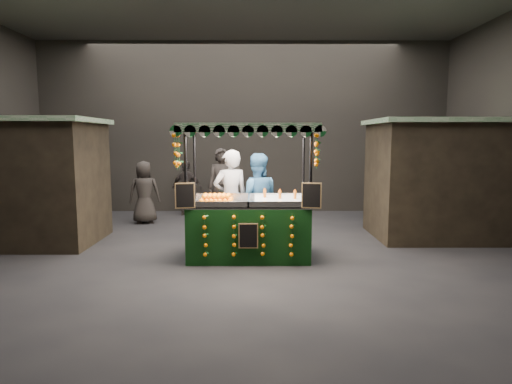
{
  "coord_description": "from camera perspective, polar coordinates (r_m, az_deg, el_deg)",
  "views": [
    {
      "loc": [
        0.32,
        -8.09,
        2.19
      ],
      "look_at": [
        0.35,
        0.15,
        1.18
      ],
      "focal_mm": 30.75,
      "sensor_mm": 36.0,
      "label": 1
    }
  ],
  "objects": [
    {
      "name": "neighbour_stall_left",
      "position": [
        10.28,
        -27.58,
        1.3
      ],
      "size": [
        3.0,
        2.2,
        2.6
      ],
      "color": "black",
      "rests_on": "ground"
    },
    {
      "name": "vendor_blue",
      "position": [
        8.96,
        0.1,
        -0.98
      ],
      "size": [
        0.92,
        0.72,
        1.89
      ],
      "rotation": [
        0.0,
        0.0,
        3.15
      ],
      "color": "navy",
      "rests_on": "ground"
    },
    {
      "name": "shopper_5",
      "position": [
        12.06,
        20.05,
        0.56
      ],
      "size": [
        1.44,
        1.7,
        1.84
      ],
      "rotation": [
        0.0,
        0.0,
        2.2
      ],
      "color": "#2A2722",
      "rests_on": "ground"
    },
    {
      "name": "ground",
      "position": [
        8.39,
        -2.44,
        -8.13
      ],
      "size": [
        12.0,
        12.0,
        0.0
      ],
      "primitive_type": "plane",
      "color": "black",
      "rests_on": "ground"
    },
    {
      "name": "shopper_2",
      "position": [
        12.61,
        -8.97,
        0.49
      ],
      "size": [
        0.98,
        0.6,
        1.55
      ],
      "rotation": [
        0.0,
        0.0,
        2.88
      ],
      "color": "#2E2825",
      "rests_on": "ground"
    },
    {
      "name": "market_hall",
      "position": [
        8.18,
        -2.57,
        15.39
      ],
      "size": [
        12.1,
        10.1,
        5.05
      ],
      "color": "black",
      "rests_on": "ground"
    },
    {
      "name": "shopper_3",
      "position": [
        11.19,
        -3.22,
        -0.17
      ],
      "size": [
        1.16,
        1.11,
        1.58
      ],
      "rotation": [
        0.0,
        0.0,
        0.7
      ],
      "color": "#2C2823",
      "rests_on": "ground"
    },
    {
      "name": "juice_stall",
      "position": [
        8.01,
        -0.87,
        -3.29
      ],
      "size": [
        2.52,
        1.48,
        2.44
      ],
      "color": "black",
      "rests_on": "ground"
    },
    {
      "name": "shopper_4",
      "position": [
        11.65,
        -14.32,
        -0.02
      ],
      "size": [
        0.87,
        0.66,
        1.61
      ],
      "rotation": [
        0.0,
        0.0,
        3.34
      ],
      "color": "#292421",
      "rests_on": "ground"
    },
    {
      "name": "shopper_1",
      "position": [
        11.97,
        18.93,
        -0.08
      ],
      "size": [
        0.97,
        0.96,
        1.58
      ],
      "rotation": [
        0.0,
        0.0,
        -0.75
      ],
      "color": "#2B2723",
      "rests_on": "ground"
    },
    {
      "name": "vendor_grey",
      "position": [
        8.86,
        -3.32,
        -0.85
      ],
      "size": [
        0.83,
        0.68,
        1.96
      ],
      "rotation": [
        0.0,
        0.0,
        3.48
      ],
      "color": "gray",
      "rests_on": "ground"
    },
    {
      "name": "neighbour_stall_right",
      "position": [
        10.46,
        22.74,
        1.64
      ],
      "size": [
        3.0,
        2.2,
        2.6
      ],
      "color": "black",
      "rests_on": "ground"
    },
    {
      "name": "shopper_0",
      "position": [
        10.96,
        -4.46,
        0.62
      ],
      "size": [
        0.72,
        0.48,
        1.94
      ],
      "rotation": [
        0.0,
        0.0,
        -0.03
      ],
      "color": "#2B2623",
      "rests_on": "ground"
    }
  ]
}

